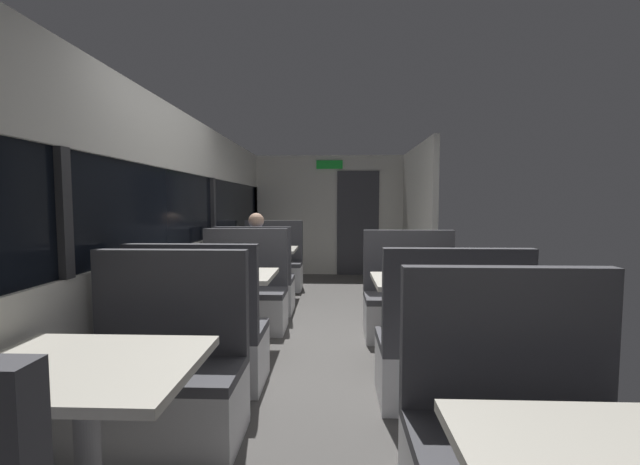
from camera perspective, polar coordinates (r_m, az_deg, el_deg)
name	(u,v)px	position (r m, az deg, el deg)	size (l,w,h in m)	color
ground_plane	(322,354)	(3.90, 0.33, -16.79)	(3.30, 9.20, 0.02)	#514F4C
carriage_window_panel_left	(165,233)	(3.97, -21.08, -0.10)	(0.09, 8.48, 2.30)	beige
carriage_end_bulkhead	(332,216)	(7.84, 1.77, 2.34)	(2.90, 0.11, 2.30)	beige
carriage_aisle_panel_right	(417,218)	(6.77, 13.55, 2.05)	(0.08, 2.40, 2.30)	beige
dining_table_near_window	(85,387)	(1.99, -30.23, -18.31)	(0.90, 0.70, 0.74)	#9E9EA3
bench_near_window_facing_entry	(161,384)	(2.68, -21.46, -19.30)	(0.95, 0.50, 1.10)	silver
dining_table_mid_window	(225,284)	(3.84, -13.24, -7.13)	(0.90, 0.70, 0.74)	#9E9EA3
bench_mid_window_facing_end	(200,344)	(3.27, -16.51, -14.82)	(0.95, 0.50, 1.10)	silver
bench_mid_window_facing_entry	(243,300)	(4.57, -10.82, -9.28)	(0.95, 0.50, 1.10)	silver
dining_table_far_window	(265,255)	(5.85, -7.81, -3.20)	(0.90, 0.70, 0.74)	#9E9EA3
bench_far_window_facing_end	(255,287)	(5.22, -9.12, -7.57)	(0.95, 0.50, 1.10)	silver
bench_far_window_facing_entry	(272,269)	(6.57, -6.72, -5.12)	(0.95, 0.50, 1.10)	silver
bench_front_aisle_facing_entry	(521,456)	(2.10, 26.44, -26.36)	(0.95, 0.50, 1.10)	silver
dining_table_rear_aisle	(426,291)	(3.59, 14.78, -7.93)	(0.90, 0.70, 0.74)	#9E9EA3
bench_rear_aisle_facing_end	(448,357)	(3.03, 17.66, -16.44)	(0.95, 0.50, 1.10)	silver
bench_rear_aisle_facing_entry	(411,306)	(4.33, 12.66, -10.05)	(0.95, 0.50, 1.10)	silver
seated_passenger	(256,269)	(5.25, -8.99, -5.18)	(0.47, 0.55, 1.26)	#26262D
coffee_cup_primary	(431,277)	(3.41, 15.40, -6.11)	(0.07, 0.07, 0.09)	white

